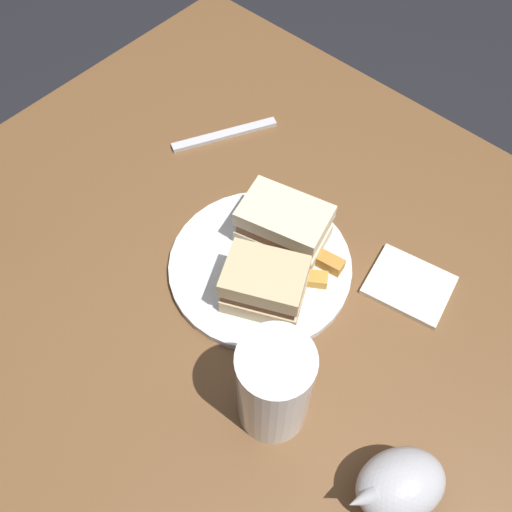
# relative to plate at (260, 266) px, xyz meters

# --- Properties ---
(ground_plane) EXTENTS (6.00, 6.00, 0.00)m
(ground_plane) POSITION_rel_plate_xyz_m (-0.01, -0.01, -0.75)
(ground_plane) COLOR black
(dining_table) EXTENTS (1.01, 0.88, 0.75)m
(dining_table) POSITION_rel_plate_xyz_m (-0.01, -0.01, -0.38)
(dining_table) COLOR brown
(dining_table) RESTS_ON ground
(plate) EXTENTS (0.26, 0.26, 0.01)m
(plate) POSITION_rel_plate_xyz_m (0.00, 0.00, 0.00)
(plate) COLOR white
(plate) RESTS_ON dining_table
(sandwich_half_left) EXTENTS (0.13, 0.11, 0.07)m
(sandwich_half_left) POSITION_rel_plate_xyz_m (0.04, -0.04, 0.04)
(sandwich_half_left) COLOR #CCB284
(sandwich_half_left) RESTS_ON plate
(sandwich_half_right) EXTENTS (0.14, 0.10, 0.07)m
(sandwich_half_right) POSITION_rel_plate_xyz_m (-0.00, 0.05, 0.04)
(sandwich_half_right) COLOR beige
(sandwich_half_right) RESTS_ON plate
(potato_wedge_front) EXTENTS (0.04, 0.04, 0.02)m
(potato_wedge_front) POSITION_rel_plate_xyz_m (0.07, 0.03, 0.01)
(potato_wedge_front) COLOR gold
(potato_wedge_front) RESTS_ON plate
(potato_wedge_middle) EXTENTS (0.05, 0.04, 0.02)m
(potato_wedge_middle) POSITION_rel_plate_xyz_m (0.05, 0.01, 0.02)
(potato_wedge_middle) COLOR #AD702D
(potato_wedge_middle) RESTS_ON plate
(potato_wedge_back) EXTENTS (0.05, 0.03, 0.02)m
(potato_wedge_back) POSITION_rel_plate_xyz_m (0.05, 0.00, 0.01)
(potato_wedge_back) COLOR #AD702D
(potato_wedge_back) RESTS_ON plate
(potato_wedge_left_edge) EXTENTS (0.04, 0.05, 0.01)m
(potato_wedge_left_edge) POSITION_rel_plate_xyz_m (0.02, 0.08, 0.01)
(potato_wedge_left_edge) COLOR #B77F33
(potato_wedge_left_edge) RESTS_ON plate
(potato_wedge_right_edge) EXTENTS (0.02, 0.05, 0.02)m
(potato_wedge_right_edge) POSITION_rel_plate_xyz_m (0.03, 0.00, 0.01)
(potato_wedge_right_edge) COLOR #AD702D
(potato_wedge_right_edge) RESTS_ON plate
(potato_wedge_stray) EXTENTS (0.06, 0.03, 0.02)m
(potato_wedge_stray) POSITION_rel_plate_xyz_m (0.07, 0.06, 0.02)
(potato_wedge_stray) COLOR #B77F33
(potato_wedge_stray) RESTS_ON plate
(pint_glass) EXTENTS (0.08, 0.08, 0.16)m
(pint_glass) POSITION_rel_plate_xyz_m (0.15, -0.14, 0.06)
(pint_glass) COLOR white
(pint_glass) RESTS_ON dining_table
(gravy_boat) EXTENTS (0.11, 0.12, 0.07)m
(gravy_boat) POSITION_rel_plate_xyz_m (0.31, -0.12, 0.04)
(gravy_boat) COLOR #B7B7BC
(gravy_boat) RESTS_ON dining_table
(napkin) EXTENTS (0.13, 0.11, 0.01)m
(napkin) POSITION_rel_plate_xyz_m (0.17, 0.12, -0.00)
(napkin) COLOR silver
(napkin) RESTS_ON dining_table
(fork) EXTENTS (0.10, 0.17, 0.01)m
(fork) POSITION_rel_plate_xyz_m (-0.22, 0.15, -0.00)
(fork) COLOR silver
(fork) RESTS_ON dining_table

